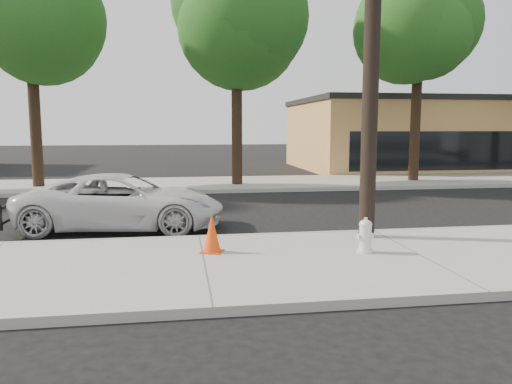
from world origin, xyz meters
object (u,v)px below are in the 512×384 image
fire_hydrant (365,237)px  traffic_cone (212,234)px  police_cruiser (123,202)px  utility_pole (373,20)px

fire_hydrant → traffic_cone: (-2.87, 0.47, 0.05)m
fire_hydrant → traffic_cone: traffic_cone is taller
police_cruiser → fire_hydrant: bearing=-120.7°
traffic_cone → fire_hydrant: bearing=-9.3°
fire_hydrant → utility_pole: bearing=58.9°
fire_hydrant → traffic_cone: 2.91m
fire_hydrant → police_cruiser: bearing=133.9°
police_cruiser → fire_hydrant: police_cruiser is taller
utility_pole → fire_hydrant: utility_pole is taller
utility_pole → fire_hydrant: size_ratio=14.29×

